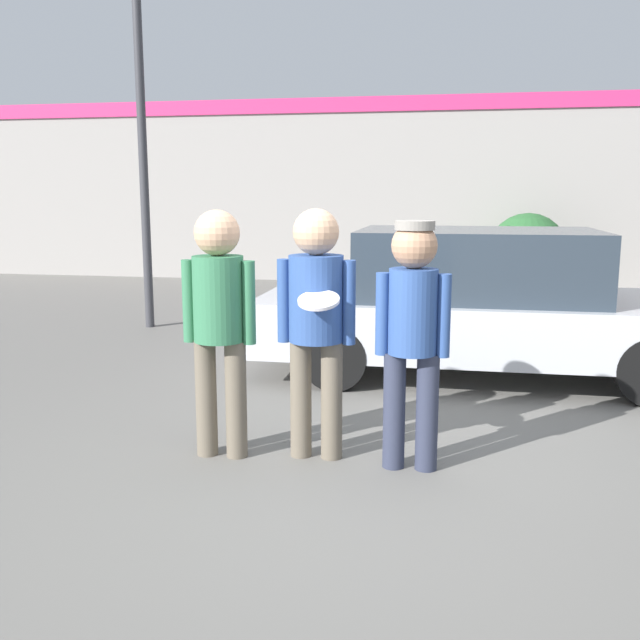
{
  "coord_description": "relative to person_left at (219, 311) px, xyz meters",
  "views": [
    {
      "loc": [
        0.59,
        -4.62,
        1.85
      ],
      "look_at": [
        -0.31,
        0.26,
        0.96
      ],
      "focal_mm": 40.0,
      "sensor_mm": 36.0,
      "label": 1
    }
  ],
  "objects": [
    {
      "name": "ground_plane",
      "position": [
        0.98,
        -0.01,
        -1.04
      ],
      "size": [
        56.0,
        56.0,
        0.0
      ],
      "primitive_type": "plane",
      "color": "#66635E"
    },
    {
      "name": "storefront_building",
      "position": [
        0.98,
        10.29,
        0.87
      ],
      "size": [
        24.0,
        0.22,
        3.76
      ],
      "color": "gray",
      "rests_on": "ground"
    },
    {
      "name": "person_left",
      "position": [
        0.0,
        0.0,
        0.0
      ],
      "size": [
        0.52,
        0.35,
        1.74
      ],
      "color": "#665B4C",
      "rests_on": "ground"
    },
    {
      "name": "person_middle_with_frisbee",
      "position": [
        0.66,
        0.1,
        0.01
      ],
      "size": [
        0.54,
        0.59,
        1.75
      ],
      "color": "#665B4C",
      "rests_on": "ground"
    },
    {
      "name": "person_right",
      "position": [
        1.33,
        0.0,
        -0.04
      ],
      "size": [
        0.49,
        0.32,
        1.67
      ],
      "color": "#2D3347",
      "rests_on": "ground"
    },
    {
      "name": "parked_car_near",
      "position": [
        1.88,
        2.73,
        -0.31
      ],
      "size": [
        4.54,
        1.95,
        1.48
      ],
      "color": "#B7BABF",
      "rests_on": "ground"
    },
    {
      "name": "street_lamp",
      "position": [
        -2.36,
        4.57,
        2.08
      ],
      "size": [
        1.11,
        0.35,
        5.03
      ],
      "color": "#38383D",
      "rests_on": "ground"
    },
    {
      "name": "shrub",
      "position": [
        2.96,
        9.36,
        -0.3
      ],
      "size": [
        1.48,
        1.48,
        1.48
      ],
      "color": "#285B2D",
      "rests_on": "ground"
    }
  ]
}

